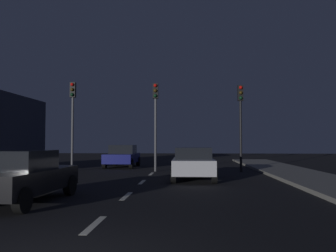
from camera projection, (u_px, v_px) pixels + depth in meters
ground_plane at (130, 193)px, 11.54m from camera, size 80.00×80.00×0.00m
lane_stripe_second at (94, 225)px, 7.15m from camera, size 0.16×1.60×0.01m
lane_stripe_third at (126, 196)px, 10.94m from camera, size 0.16×1.60×0.01m
lane_stripe_fourth at (142, 182)px, 14.73m from camera, size 0.16×1.60×0.01m
lane_stripe_fifth at (151, 174)px, 18.52m from camera, size 0.16×1.60×0.01m
traffic_signal_left at (73, 109)px, 20.47m from camera, size 0.32×0.38×5.25m
traffic_signal_center at (155, 110)px, 20.19m from camera, size 0.32×0.38×5.15m
traffic_signal_right at (241, 111)px, 19.91m from camera, size 0.32×0.38×4.98m
car_stopped_ahead at (193, 163)px, 15.86m from camera, size 1.91×4.33×1.46m
car_adjacent_lane at (20, 176)px, 9.77m from camera, size 2.16×4.10×1.48m
car_oncoming_far at (123, 156)px, 23.52m from camera, size 1.97×4.08×1.50m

